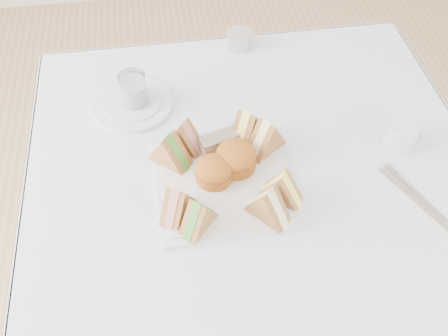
{
  "coord_description": "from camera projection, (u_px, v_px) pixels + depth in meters",
  "views": [
    {
      "loc": [
        -0.18,
        -0.67,
        1.61
      ],
      "look_at": [
        -0.08,
        -0.01,
        0.8
      ],
      "focal_mm": 40.0,
      "sensor_mm": 36.0,
      "label": 1
    }
  ],
  "objects": [
    {
      "name": "scone_right",
      "position": [
        236.0,
        157.0,
        1.08
      ],
      "size": [
        0.12,
        0.12,
        0.06
      ],
      "primitive_type": "cylinder",
      "rotation": [
        0.0,
        0.0,
        0.4
      ],
      "color": "#9C5E24",
      "rests_on": "serving_plate"
    },
    {
      "name": "sandwich_fr_a",
      "position": [
        282.0,
        186.0,
        1.02
      ],
      "size": [
        0.1,
        0.09,
        0.08
      ],
      "primitive_type": null,
      "rotation": [
        0.0,
        0.0,
        -0.61
      ],
      "color": "#9E673E",
      "rests_on": "serving_plate"
    },
    {
      "name": "fork",
      "position": [
        424.0,
        201.0,
        1.06
      ],
      "size": [
        0.07,
        0.16,
        0.0
      ],
      "primitive_type": "cube",
      "rotation": [
        0.0,
        0.0,
        0.39
      ],
      "color": "#BBBBBF",
      "rests_on": "tablecloth"
    },
    {
      "name": "sandwich_fl_a",
      "position": [
        177.0,
        201.0,
        1.0
      ],
      "size": [
        0.09,
        0.1,
        0.08
      ],
      "primitive_type": null,
      "rotation": [
        0.0,
        0.0,
        0.96
      ],
      "color": "#9E673E",
      "rests_on": "serving_plate"
    },
    {
      "name": "side_plate",
      "position": [
        133.0,
        104.0,
        1.24
      ],
      "size": [
        0.24,
        0.24,
        0.01
      ],
      "primitive_type": "cylinder",
      "rotation": [
        0.0,
        0.0,
        -0.24
      ],
      "color": "silver",
      "rests_on": "tablecloth"
    },
    {
      "name": "serving_plate",
      "position": [
        224.0,
        181.0,
        1.09
      ],
      "size": [
        0.3,
        0.3,
        0.01
      ],
      "primitive_type": "cube",
      "rotation": [
        0.0,
        0.0,
        0.03
      ],
      "color": "silver",
      "rests_on": "tablecloth"
    },
    {
      "name": "water_glass",
      "position": [
        134.0,
        91.0,
        1.21
      ],
      "size": [
        0.08,
        0.08,
        0.1
      ],
      "primitive_type": "cylinder",
      "rotation": [
        0.0,
        0.0,
        -0.26
      ],
      "color": "white",
      "rests_on": "tablecloth"
    },
    {
      "name": "sandwich_br_a",
      "position": [
        266.0,
        135.0,
        1.1
      ],
      "size": [
        0.11,
        0.1,
        0.09
      ],
      "primitive_type": null,
      "rotation": [
        0.0,
        0.0,
        -2.49
      ],
      "color": "#9E673E",
      "rests_on": "serving_plate"
    },
    {
      "name": "creamer_jug",
      "position": [
        401.0,
        134.0,
        1.14
      ],
      "size": [
        0.09,
        0.09,
        0.06
      ],
      "primitive_type": "cylinder",
      "rotation": [
        0.0,
        0.0,
        -0.22
      ],
      "color": "silver",
      "rests_on": "tablecloth"
    },
    {
      "name": "table",
      "position": [
        251.0,
        259.0,
        1.4
      ],
      "size": [
        0.9,
        0.9,
        0.74
      ],
      "primitive_type": "cube",
      "color": "brown",
      "rests_on": "floor"
    },
    {
      "name": "scone_left",
      "position": [
        214.0,
        171.0,
        1.06
      ],
      "size": [
        0.09,
        0.09,
        0.06
      ],
      "primitive_type": "cylinder",
      "rotation": [
        0.0,
        0.0,
        0.08
      ],
      "color": "#9C5E24",
      "rests_on": "serving_plate"
    },
    {
      "name": "sandwich_bl_b",
      "position": [
        184.0,
        135.0,
        1.11
      ],
      "size": [
        0.1,
        0.09,
        0.08
      ],
      "primitive_type": null,
      "rotation": [
        0.0,
        0.0,
        2.44
      ],
      "color": "#9E673E",
      "rests_on": "serving_plate"
    },
    {
      "name": "tea_strainer",
      "position": [
        239.0,
        41.0,
        1.38
      ],
      "size": [
        0.1,
        0.1,
        0.04
      ],
      "primitive_type": "cylinder",
      "rotation": [
        0.0,
        0.0,
        0.35
      ],
      "color": "#BBBBBF",
      "rests_on": "tablecloth"
    },
    {
      "name": "tablecloth",
      "position": [
        258.0,
        176.0,
        1.11
      ],
      "size": [
        1.02,
        1.02,
        0.01
      ],
      "primitive_type": "cube",
      "color": "silver",
      "rests_on": "table"
    },
    {
      "name": "pastry_slice",
      "position": [
        219.0,
        143.0,
        1.12
      ],
      "size": [
        0.1,
        0.06,
        0.04
      ],
      "primitive_type": "cube",
      "rotation": [
        0.0,
        0.0,
        0.32
      ],
      "color": "tan",
      "rests_on": "serving_plate"
    },
    {
      "name": "sandwich_fr_b",
      "position": [
        268.0,
        203.0,
        0.99
      ],
      "size": [
        0.1,
        0.1,
        0.08
      ],
      "primitive_type": null,
      "rotation": [
        0.0,
        0.0,
        -0.83
      ],
      "color": "#9E673E",
      "rests_on": "serving_plate"
    },
    {
      "name": "sandwich_bl_a",
      "position": [
        170.0,
        149.0,
        1.08
      ],
      "size": [
        0.1,
        0.1,
        0.09
      ],
      "primitive_type": null,
      "rotation": [
        0.0,
        0.0,
        2.4
      ],
      "color": "#9E673E",
      "rests_on": "serving_plate"
    },
    {
      "name": "sandwich_fl_b",
      "position": [
        198.0,
        214.0,
        0.98
      ],
      "size": [
        0.09,
        0.09,
        0.08
      ],
      "primitive_type": null,
      "rotation": [
        0.0,
        0.0,
        0.82
      ],
      "color": "#9E673E",
      "rests_on": "serving_plate"
    },
    {
      "name": "floor",
      "position": [
        246.0,
        313.0,
        1.68
      ],
      "size": [
        4.0,
        4.0,
        0.0
      ],
      "primitive_type": "plane",
      "color": "#9E7751",
      "rests_on": "ground"
    },
    {
      "name": "sandwich_br_b",
      "position": [
        246.0,
        126.0,
        1.12
      ],
      "size": [
        0.1,
        0.1,
        0.09
      ],
      "primitive_type": null,
      "rotation": [
        0.0,
        0.0,
        -2.26
      ],
      "color": "#9E673E",
      "rests_on": "serving_plate"
    },
    {
      "name": "knife",
      "position": [
        416.0,
        199.0,
        1.06
      ],
      "size": [
        0.1,
        0.19,
        0.0
      ],
      "primitive_type": "cube",
      "rotation": [
        0.0,
        0.0,
        0.43
      ],
      "color": "#BBBBBF",
      "rests_on": "tablecloth"
    }
  ]
}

